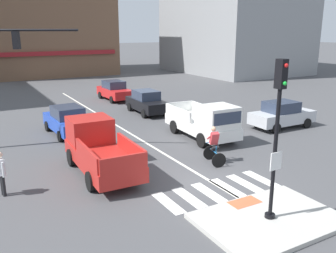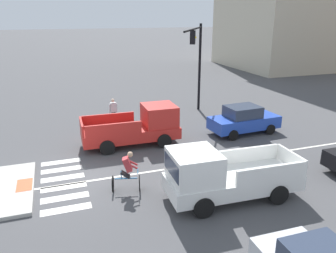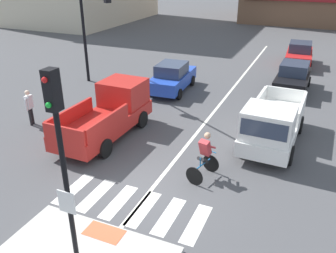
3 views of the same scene
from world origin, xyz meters
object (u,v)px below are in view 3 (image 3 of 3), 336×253
car_black_eastbound_far (293,77)px  traffic_light_mast (92,16)px  car_red_eastbound_distant (299,54)px  signal_pole (62,160)px  pickup_truck_white_eastbound_mid (272,125)px  pedestrian_at_curb_left (29,105)px  cyclist (204,155)px  car_blue_westbound_far (172,77)px  pickup_truck_red_westbound_near (110,112)px

car_black_eastbound_far → traffic_light_mast: bearing=-160.4°
car_red_eastbound_distant → car_black_eastbound_far: same height
signal_pole → car_black_eastbound_far: size_ratio=1.19×
pickup_truck_white_eastbound_mid → pedestrian_at_curb_left: size_ratio=3.10×
signal_pole → cyclist: 5.78m
cyclist → traffic_light_mast: bearing=142.5°
signal_pole → pedestrian_at_curb_left: 9.59m
car_red_eastbound_distant → car_black_eastbound_far: bearing=-88.6°
pickup_truck_white_eastbound_mid → pedestrian_at_curb_left: (-10.42, -2.16, 0.00)m
traffic_light_mast → pedestrian_at_curb_left: size_ratio=3.64×
car_red_eastbound_distant → cyclist: cyclist is taller
car_blue_westbound_far → pedestrian_at_curb_left: 8.06m
traffic_light_mast → car_blue_westbound_far: traffic_light_mast is taller
pickup_truck_white_eastbound_mid → car_blue_westbound_far: bearing=142.9°
signal_pole → car_red_eastbound_distant: size_ratio=1.18×
car_blue_westbound_far → car_black_eastbound_far: 6.94m
pickup_truck_red_westbound_near → cyclist: 5.10m
car_red_eastbound_distant → cyclist: (-1.73, -16.64, 0.06)m
car_red_eastbound_distant → cyclist: 16.73m
car_red_eastbound_distant → car_black_eastbound_far: size_ratio=1.01×
pedestrian_at_curb_left → pickup_truck_white_eastbound_mid: bearing=11.7°
car_black_eastbound_far → cyclist: 10.83m
cyclist → car_black_eastbound_far: bearing=80.0°
car_blue_westbound_far → pickup_truck_white_eastbound_mid: 7.89m
car_red_eastbound_distant → pickup_truck_red_westbound_near: pickup_truck_red_westbound_near is taller
traffic_light_mast → pickup_truck_red_westbound_near: 7.26m
car_blue_westbound_far → pickup_truck_white_eastbound_mid: bearing=-37.1°
car_red_eastbound_distant → car_blue_westbound_far: bearing=-125.7°
car_red_eastbound_distant → car_blue_westbound_far: 10.69m
signal_pole → pickup_truck_white_eastbound_mid: signal_pole is taller
car_blue_westbound_far → car_red_eastbound_distant: bearing=54.3°
car_blue_westbound_far → signal_pole: bearing=-77.3°
signal_pole → pedestrian_at_curb_left: signal_pole is taller
pickup_truck_white_eastbound_mid → cyclist: size_ratio=3.08×
car_red_eastbound_distant → pickup_truck_red_westbound_near: 16.28m
signal_pole → cyclist: (1.57, 5.09, -2.23)m
signal_pole → car_black_eastbound_far: signal_pole is taller
traffic_light_mast → cyclist: traffic_light_mast is taller
pickup_truck_red_westbound_near → cyclist: (4.80, -1.73, -0.11)m
pedestrian_at_curb_left → traffic_light_mast: bearing=92.5°
car_red_eastbound_distant → car_black_eastbound_far: (0.15, -5.98, 0.00)m
pickup_truck_red_westbound_near → traffic_light_mast: bearing=128.8°
pickup_truck_red_westbound_near → cyclist: bearing=-19.8°
traffic_light_mast → car_red_eastbound_distant: bearing=42.7°
car_blue_westbound_far → pickup_truck_red_westbound_near: size_ratio=0.82×
cyclist → pedestrian_at_curb_left: 8.71m
car_red_eastbound_distant → car_blue_westbound_far: (-6.25, -8.68, 0.00)m
signal_pole → pickup_truck_red_westbound_near: bearing=115.3°
car_red_eastbound_distant → pickup_truck_white_eastbound_mid: pickup_truck_white_eastbound_mid is taller
pickup_truck_white_eastbound_mid → pedestrian_at_curb_left: pickup_truck_white_eastbound_mid is taller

